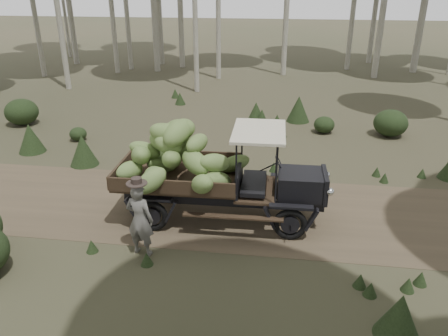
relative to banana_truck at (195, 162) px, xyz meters
The scene contains 5 objects.
ground 1.93m from the banana_truck, 25.85° to the left, with size 120.00×120.00×0.00m, color #473D2B.
dirt_track 1.93m from the banana_truck, 25.85° to the left, with size 70.00×4.00×0.01m, color brown.
banana_truck is the anchor object (origin of this frame).
farmer 2.03m from the banana_truck, 116.94° to the right, with size 0.67×0.52×1.82m.
undergrowth 2.20m from the banana_truck, 13.87° to the left, with size 24.23×21.20×1.39m.
Camera 1 is at (0.96, -9.97, 5.55)m, focal length 35.00 mm.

